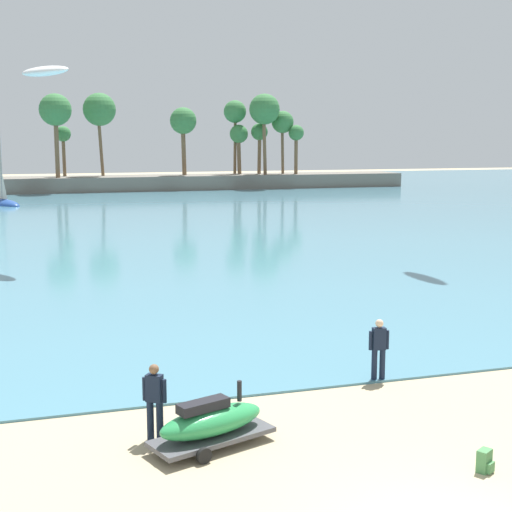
% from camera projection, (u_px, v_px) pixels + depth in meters
% --- Properties ---
extents(sea, '(220.00, 113.90, 0.06)m').
position_uv_depth(sea, '(92.00, 203.00, 72.14)').
color(sea, teal).
rests_on(sea, ground).
extents(palm_headland, '(82.63, 6.80, 12.58)m').
position_uv_depth(palm_headland, '(66.00, 158.00, 87.13)').
color(palm_headland, slate).
rests_on(palm_headland, ground).
extents(watercraft_on_trailer, '(2.78, 1.81, 1.28)m').
position_uv_depth(watercraft_on_trailer, '(211.00, 423.00, 15.11)').
color(watercraft_on_trailer, '#4C4C51').
rests_on(watercraft_on_trailer, ground).
extents(person_rigging_by_gear, '(0.46, 0.36, 1.67)m').
position_uv_depth(person_rigging_by_gear, '(155.00, 400.00, 15.39)').
color(person_rigging_by_gear, '#141E33').
rests_on(person_rigging_by_gear, ground).
extents(person_at_waterline, '(0.55, 0.24, 1.67)m').
position_uv_depth(person_at_waterline, '(379.00, 348.00, 19.19)').
color(person_at_waterline, '#141E33').
rests_on(person_at_waterline, ground).
extents(backpack_near_kite, '(0.36, 0.37, 0.44)m').
position_uv_depth(backpack_near_kite, '(485.00, 461.00, 14.04)').
color(backpack_near_kite, '#47844C').
rests_on(backpack_near_kite, ground).
extents(sailboat_near_shore, '(4.54, 5.99, 8.57)m').
position_uv_depth(sailboat_near_shore, '(0.00, 197.00, 70.09)').
color(sailboat_near_shore, '#234793').
rests_on(sailboat_near_shore, sea).
extents(kite_aloft_low_near_shore, '(2.94, 3.54, 0.67)m').
position_uv_depth(kite_aloft_low_near_shore, '(45.00, 71.00, 36.02)').
color(kite_aloft_low_near_shore, white).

